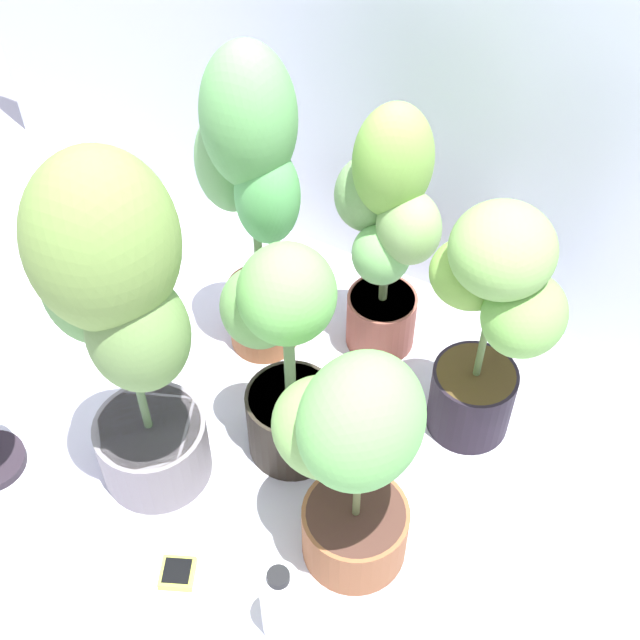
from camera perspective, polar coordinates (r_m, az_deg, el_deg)
ground_plane at (r=2.28m, az=-3.00°, el=-10.62°), size 8.00×8.00×0.00m
potted_plant_center at (r=2.06m, az=-2.43°, el=-2.06°), size 0.34×0.27×0.70m
potted_plant_front_left at (r=1.88m, az=-13.04°, el=0.51°), size 0.40×0.37×1.00m
potted_plant_back_right at (r=2.09m, az=11.15°, el=0.30°), size 0.36×0.34×0.75m
potted_plant_back_left at (r=2.17m, az=-4.54°, el=9.03°), size 0.35×0.33×0.96m
potted_plant_back_center at (r=2.25m, az=4.39°, el=6.13°), size 0.37×0.28×0.81m
potted_plant_front_right at (r=1.87m, az=1.98°, el=-8.74°), size 0.37×0.31×0.67m
hygrometer_box at (r=2.17m, az=-9.29°, el=-16.00°), size 0.11×0.11×0.03m
nutrient_bottle at (r=2.00m, az=-2.60°, el=-17.97°), size 0.09×0.09×0.26m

